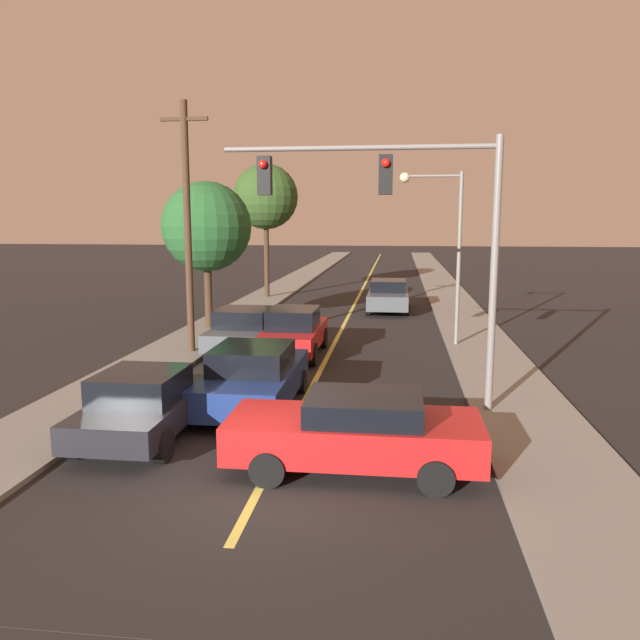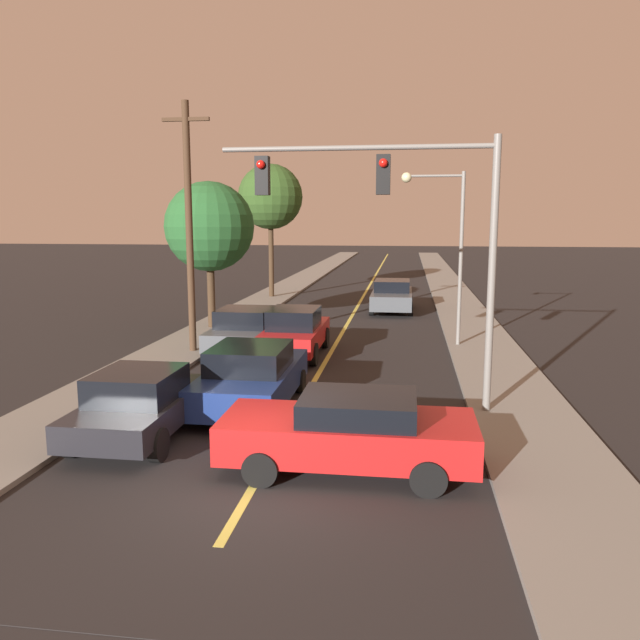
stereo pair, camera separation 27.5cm
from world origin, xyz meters
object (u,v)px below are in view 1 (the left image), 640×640
Objects in this scene: car_near_lane_second at (294,332)px; tree_left_near at (266,197)px; car_near_lane_front at (254,376)px; tree_left_far at (206,227)px; car_outer_lane_front at (144,404)px; traffic_signal_mast at (404,214)px; car_crossing_right at (356,431)px; streetlamp_right at (443,231)px; car_outer_lane_second at (245,330)px; utility_pole_left at (188,224)px; car_far_oncoming at (388,295)px.

tree_left_near reaches higher than car_near_lane_second.
tree_left_far reaches higher than car_near_lane_front.
car_near_lane_front is 22.21m from tree_left_near.
traffic_signal_mast is at bearing 25.93° from car_outer_lane_front.
car_crossing_right is 12.46m from streetlamp_right.
utility_pole_left reaches higher than car_outer_lane_second.
streetlamp_right is at bearing -54.86° from tree_left_near.
car_crossing_right is (2.75, -9.56, -0.08)m from car_near_lane_second.
streetlamp_right reaches higher than car_near_lane_front.
streetlamp_right is 16.03m from tree_left_near.
tree_left_near reaches higher than traffic_signal_mast.
traffic_signal_mast is (5.39, -6.18, 3.95)m from car_outer_lane_second.
car_crossing_right is at bearing -56.14° from utility_pole_left.
car_outer_lane_second is 9.10m from traffic_signal_mast.
car_outer_lane_front reaches higher than car_crossing_right.
car_far_oncoming is 10.38m from tree_left_far.
streetlamp_right is at bearing 103.02° from car_far_oncoming.
utility_pole_left is at bearing -162.42° from car_outer_lane_second.
traffic_signal_mast is 22.42m from tree_left_near.
car_outer_lane_second is at bearing 24.60° from car_crossing_right.
car_near_lane_second reaches higher than car_outer_lane_second.
utility_pole_left is (-6.31, 9.41, 3.69)m from car_crossing_right.
streetlamp_right reaches higher than car_far_oncoming.
car_far_oncoming is 0.81× the size of streetlamp_right.
car_crossing_right is at bearing -102.42° from traffic_signal_mast.
tree_left_far is (-2.57, 12.95, 3.54)m from car_outer_lane_front.
car_near_lane_front is 0.77× the size of streetlamp_right.
car_far_oncoming is (4.81, 10.55, 0.00)m from car_outer_lane_second.
car_outer_lane_second is 0.52× the size of utility_pole_left.
streetlamp_right is (6.84, 1.80, 3.38)m from car_outer_lane_second.
car_far_oncoming is at bearing -30.94° from tree_left_near.
streetlamp_right is at bearing 79.75° from traffic_signal_mast.
utility_pole_left is at bearing 33.86° from car_crossing_right.
car_outer_lane_front is 24.29m from tree_left_near.
car_near_lane_front is 0.78× the size of tree_left_far.
traffic_signal_mast reaches higher than tree_left_far.
car_outer_lane_front is at bearing -90.00° from car_outer_lane_second.
car_far_oncoming is 0.83× the size of tree_left_far.
utility_pole_left is at bearing 59.40° from car_far_oncoming.
tree_left_near is at bearing 110.21° from traffic_signal_mast.
car_outer_lane_front is 0.65× the size of traffic_signal_mast.
car_far_oncoming is 13.40m from utility_pole_left.
car_outer_lane_front is at bearing 75.70° from car_crossing_right.
tree_left_near is (-7.15, 4.29, 5.06)m from car_far_oncoming.
tree_left_far is at bearing 112.57° from car_near_lane_front.
streetlamp_right is at bearing 15.33° from utility_pole_left.
car_crossing_right is at bearing -73.95° from car_near_lane_second.
streetlamp_right is (5.03, 8.19, 3.38)m from car_near_lane_front.
utility_pole_left reaches higher than streetlamp_right.
streetlamp_right is (1.44, 7.97, -0.56)m from traffic_signal_mast.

